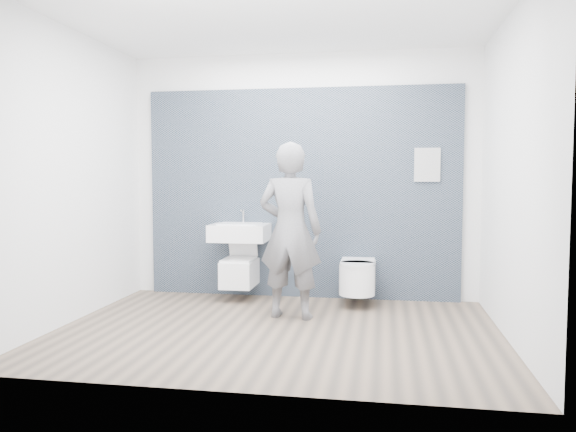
% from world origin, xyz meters
% --- Properties ---
extents(ground, '(4.00, 4.00, 0.00)m').
position_xyz_m(ground, '(0.00, 0.00, 0.00)').
color(ground, brown).
rests_on(ground, ground).
extents(room_shell, '(4.00, 4.00, 4.00)m').
position_xyz_m(room_shell, '(0.00, 0.00, 1.74)').
color(room_shell, silver).
rests_on(room_shell, ground).
extents(tile_wall, '(3.60, 0.06, 2.40)m').
position_xyz_m(tile_wall, '(0.00, 1.47, 0.00)').
color(tile_wall, black).
rests_on(tile_wall, ground).
extents(washbasin, '(0.64, 0.48, 0.48)m').
position_xyz_m(washbasin, '(-0.66, 1.20, 0.77)').
color(washbasin, white).
rests_on(washbasin, ground).
extents(toilet_square, '(0.35, 0.51, 0.68)m').
position_xyz_m(toilet_square, '(-0.66, 1.19, 0.33)').
color(toilet_square, white).
rests_on(toilet_square, ground).
extents(toilet_rounded, '(0.38, 0.64, 0.35)m').
position_xyz_m(toilet_rounded, '(0.67, 1.12, 0.31)').
color(toilet_rounded, white).
rests_on(toilet_rounded, ground).
extents(info_placard, '(0.28, 0.03, 0.37)m').
position_xyz_m(info_placard, '(1.41, 1.43, 0.00)').
color(info_placard, white).
rests_on(info_placard, ground).
extents(visitor, '(0.67, 0.47, 1.73)m').
position_xyz_m(visitor, '(0.04, 0.48, 0.86)').
color(visitor, slate).
rests_on(visitor, ground).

